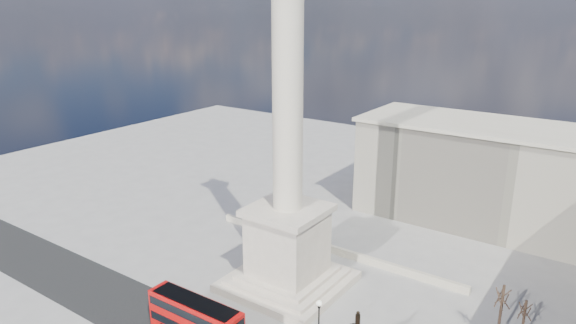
# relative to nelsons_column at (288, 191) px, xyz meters

# --- Properties ---
(ground) EXTENTS (180.00, 180.00, 0.00)m
(ground) POSITION_rel_nelsons_column_xyz_m (0.00, -5.00, -12.92)
(ground) COLOR gray
(ground) RESTS_ON ground
(nelsons_column) EXTENTS (14.00, 14.00, 49.85)m
(nelsons_column) POSITION_rel_nelsons_column_xyz_m (0.00, 0.00, 0.00)
(nelsons_column) COLOR beige
(nelsons_column) RESTS_ON ground
(balustrade_wall) EXTENTS (40.00, 0.60, 1.10)m
(balustrade_wall) POSITION_rel_nelsons_column_xyz_m (0.00, 11.00, -12.37)
(balustrade_wall) COLOR #B8B099
(balustrade_wall) RESTS_ON ground
(building_northeast) EXTENTS (51.00, 17.00, 16.60)m
(building_northeast) POSITION_rel_nelsons_column_xyz_m (20.00, 35.00, -4.59)
(building_northeast) COLOR #BDB59B
(building_northeast) RESTS_ON ground
(red_bus_a) EXTENTS (11.60, 2.86, 4.69)m
(red_bus_a) POSITION_rel_nelsons_column_xyz_m (-1.66, -14.73, -10.46)
(red_bus_a) COLOR #B20A09
(red_bus_a) RESTS_ON ground
(victorian_lamp) EXTENTS (0.55, 0.55, 6.45)m
(victorian_lamp) POSITION_rel_nelsons_column_xyz_m (10.52, -9.58, -9.12)
(victorian_lamp) COLOR black
(victorian_lamp) RESTS_ON ground
(bare_tree_mid) EXTENTS (1.61, 1.61, 6.12)m
(bare_tree_mid) POSITION_rel_nelsons_column_xyz_m (27.32, 3.41, -8.10)
(bare_tree_mid) COLOR #332319
(bare_tree_mid) RESTS_ON ground
(bare_tree_far) EXTENTS (1.79, 1.79, 7.31)m
(bare_tree_far) POSITION_rel_nelsons_column_xyz_m (25.09, 3.13, -7.16)
(bare_tree_far) COLOR #332319
(bare_tree_far) RESTS_ON ground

